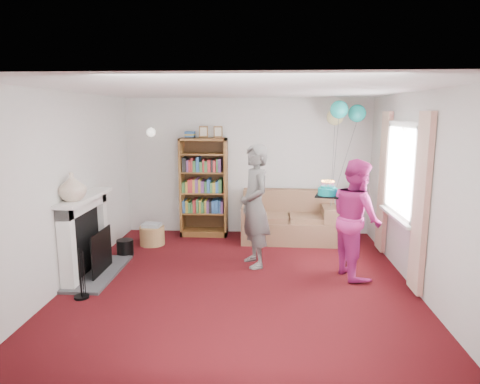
# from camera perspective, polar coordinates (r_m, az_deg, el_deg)

# --- Properties ---
(ground) EXTENTS (5.00, 5.00, 0.00)m
(ground) POSITION_cam_1_polar(r_m,az_deg,el_deg) (5.81, -0.07, -12.04)
(ground) COLOR black
(ground) RESTS_ON ground
(wall_back) EXTENTS (4.50, 0.02, 2.50)m
(wall_back) POSITION_cam_1_polar(r_m,az_deg,el_deg) (7.94, 1.00, 3.43)
(wall_back) COLOR silver
(wall_back) RESTS_ON ground
(wall_left) EXTENTS (0.02, 5.00, 2.50)m
(wall_left) POSITION_cam_1_polar(r_m,az_deg,el_deg) (6.03, -22.06, 0.39)
(wall_left) COLOR silver
(wall_left) RESTS_ON ground
(wall_right) EXTENTS (0.02, 5.00, 2.50)m
(wall_right) POSITION_cam_1_polar(r_m,az_deg,el_deg) (5.78, 22.89, -0.07)
(wall_right) COLOR silver
(wall_right) RESTS_ON ground
(ceiling) EXTENTS (4.50, 5.00, 0.01)m
(ceiling) POSITION_cam_1_polar(r_m,az_deg,el_deg) (5.37, -0.08, 13.46)
(ceiling) COLOR white
(ceiling) RESTS_ON wall_back
(fireplace) EXTENTS (0.55, 1.80, 1.12)m
(fireplace) POSITION_cam_1_polar(r_m,az_deg,el_deg) (6.29, -19.43, -5.95)
(fireplace) COLOR #3F3F42
(fireplace) RESTS_ON ground
(window_bay) EXTENTS (0.14, 2.02, 2.20)m
(window_bay) POSITION_cam_1_polar(r_m,az_deg,el_deg) (6.33, 20.61, 0.51)
(window_bay) COLOR white
(window_bay) RESTS_ON ground
(wall_sconce) EXTENTS (0.16, 0.23, 0.16)m
(wall_sconce) POSITION_cam_1_polar(r_m,az_deg,el_deg) (8.00, -11.77, 7.81)
(wall_sconce) COLOR gold
(wall_sconce) RESTS_ON ground
(bookcase) EXTENTS (0.85, 0.42, 1.99)m
(bookcase) POSITION_cam_1_polar(r_m,az_deg,el_deg) (7.85, -4.81, 0.59)
(bookcase) COLOR #472B14
(bookcase) RESTS_ON ground
(sofa) EXTENTS (1.62, 0.86, 0.86)m
(sofa) POSITION_cam_1_polar(r_m,az_deg,el_deg) (7.68, 6.47, -3.91)
(sofa) COLOR brown
(sofa) RESTS_ON ground
(wicker_basket) EXTENTS (0.42, 0.42, 0.38)m
(wicker_basket) POSITION_cam_1_polar(r_m,az_deg,el_deg) (7.51, -11.63, -5.62)
(wicker_basket) COLOR #A7804E
(wicker_basket) RESTS_ON ground
(person_striped) EXTENTS (0.63, 0.76, 1.79)m
(person_striped) POSITION_cam_1_polar(r_m,az_deg,el_deg) (6.21, 2.00, -1.89)
(person_striped) COLOR black
(person_striped) RESTS_ON ground
(person_magenta) EXTENTS (0.79, 0.92, 1.63)m
(person_magenta) POSITION_cam_1_polar(r_m,az_deg,el_deg) (6.05, 15.23, -3.39)
(person_magenta) COLOR #B02372
(person_magenta) RESTS_ON ground
(birthday_cake) EXTENTS (0.32, 0.32, 0.22)m
(birthday_cake) POSITION_cam_1_polar(r_m,az_deg,el_deg) (6.05, 11.60, 0.04)
(birthday_cake) COLOR black
(birthday_cake) RESTS_ON ground
(balloons) EXTENTS (0.62, 0.67, 1.77)m
(balloons) POSITION_cam_1_polar(r_m,az_deg,el_deg) (7.47, 13.66, 10.16)
(balloons) COLOR #3F3F3F
(balloons) RESTS_ON ground
(mantel_vase) EXTENTS (0.45, 0.45, 0.36)m
(mantel_vase) POSITION_cam_1_polar(r_m,az_deg,el_deg) (5.82, -21.48, 0.65)
(mantel_vase) COLOR beige
(mantel_vase) RESTS_ON fireplace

